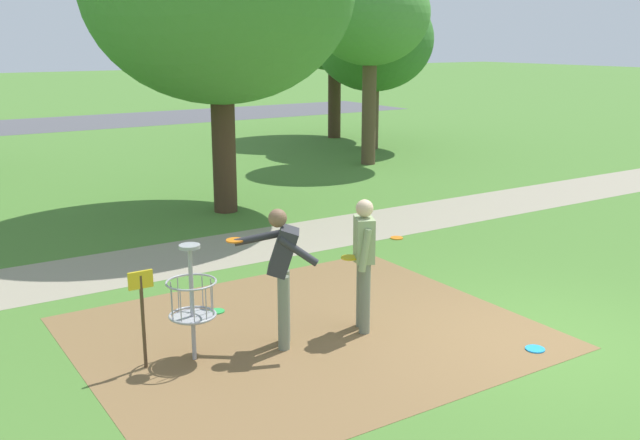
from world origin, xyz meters
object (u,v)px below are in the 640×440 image
(frisbee_mid_grass, at_px, (535,349))
(tree_mid_right, at_px, (335,14))
(disc_golf_basket, at_px, (187,299))
(tree_near_right, at_px, (371,16))
(tree_far_left, at_px, (373,40))
(player_foreground_watching, at_px, (282,268))
(frisbee_near_basket, at_px, (397,238))
(frisbee_by_tee, at_px, (217,311))
(player_throwing, at_px, (364,257))

(frisbee_mid_grass, bearing_deg, tree_mid_right, 63.27)
(disc_golf_basket, height_order, tree_near_right, tree_near_right)
(tree_near_right, relative_size, tree_far_left, 1.09)
(tree_near_right, xyz_separation_m, tree_mid_right, (2.45, 5.44, 0.24))
(player_foreground_watching, bearing_deg, frisbee_near_basket, 35.78)
(frisbee_by_tee, relative_size, tree_near_right, 0.04)
(player_foreground_watching, bearing_deg, frisbee_by_tee, 98.35)
(disc_golf_basket, xyz_separation_m, tree_far_left, (11.73, 12.14, 2.82))
(disc_golf_basket, bearing_deg, tree_near_right, 44.78)
(tree_near_right, distance_m, tree_far_left, 3.18)
(tree_near_right, bearing_deg, frisbee_mid_grass, -117.87)
(player_throwing, bearing_deg, tree_near_right, 53.10)
(disc_golf_basket, xyz_separation_m, frisbee_by_tee, (0.91, 1.21, -0.74))
(frisbee_by_tee, height_order, tree_far_left, tree_far_left)
(player_foreground_watching, bearing_deg, tree_mid_right, 54.16)
(disc_golf_basket, bearing_deg, frisbee_near_basket, 27.74)
(frisbee_by_tee, height_order, frisbee_mid_grass, same)
(player_throwing, height_order, tree_mid_right, tree_mid_right)
(frisbee_near_basket, relative_size, frisbee_by_tee, 1.10)
(disc_golf_basket, distance_m, frisbee_near_basket, 6.06)
(frisbee_mid_grass, distance_m, tree_mid_right, 19.72)
(frisbee_by_tee, distance_m, tree_far_left, 15.78)
(player_foreground_watching, relative_size, frisbee_near_basket, 7.31)
(tree_far_left, bearing_deg, tree_near_right, -128.75)
(disc_golf_basket, distance_m, player_foreground_watching, 1.17)
(frisbee_by_tee, bearing_deg, tree_mid_right, 50.92)
(frisbee_by_tee, distance_m, frisbee_mid_grass, 4.18)
(player_foreground_watching, bearing_deg, frisbee_mid_grass, -35.41)
(frisbee_near_basket, height_order, tree_mid_right, tree_mid_right)
(player_foreground_watching, height_order, tree_near_right, tree_near_right)
(disc_golf_basket, relative_size, tree_mid_right, 0.21)
(disc_golf_basket, relative_size, tree_far_left, 0.26)
(player_throwing, relative_size, frisbee_near_basket, 7.31)
(player_foreground_watching, height_order, frisbee_by_tee, player_foreground_watching)
(frisbee_mid_grass, height_order, tree_far_left, tree_far_left)
(frisbee_near_basket, bearing_deg, frisbee_by_tee, -160.21)
(player_foreground_watching, bearing_deg, tree_far_left, 49.37)
(disc_golf_basket, xyz_separation_m, frisbee_mid_grass, (3.60, -1.99, -0.74))
(frisbee_by_tee, bearing_deg, disc_golf_basket, -126.94)
(disc_golf_basket, height_order, frisbee_near_basket, disc_golf_basket)
(tree_mid_right, bearing_deg, player_foreground_watching, -125.84)
(disc_golf_basket, relative_size, player_throwing, 0.81)
(frisbee_mid_grass, relative_size, tree_far_left, 0.04)
(disc_golf_basket, distance_m, tree_mid_right, 19.84)
(frisbee_near_basket, xyz_separation_m, tree_near_right, (4.46, 6.91, 4.25))
(disc_golf_basket, relative_size, frisbee_by_tee, 6.56)
(frisbee_mid_grass, bearing_deg, disc_golf_basket, 151.07)
(frisbee_mid_grass, relative_size, tree_near_right, 0.04)
(player_foreground_watching, xyz_separation_m, frisbee_near_basket, (4.20, 3.03, -0.98))
(frisbee_near_basket, distance_m, tree_mid_right, 14.85)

